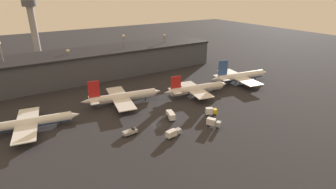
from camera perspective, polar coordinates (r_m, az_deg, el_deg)
The scene contains 16 objects.
ground at distance 112.36m, azimuth -2.23°, elevation -6.60°, with size 600.00×600.00×0.00m, color #26262B.
terminal_building at distance 178.02m, azimuth -15.31°, elevation 6.60°, with size 162.47×30.75×17.22m.
airplane_0 at distance 120.69m, azimuth -27.92°, elevation -5.46°, with size 39.03×32.41×11.62m.
airplane_1 at distance 133.04m, azimuth -9.90°, elevation -0.53°, with size 40.79×32.90×13.61m.
airplane_2 at distance 142.29m, azimuth 6.23°, elevation 1.25°, with size 38.44×27.34×12.22m.
airplane_3 at distance 166.64m, azimuth 15.46°, elevation 3.85°, with size 41.21×34.52×15.19m.
service_vehicle_0 at distance 111.71m, azimuth 9.80°, elevation -6.00°, with size 4.81×6.18×3.48m.
service_vehicle_1 at distance 121.14m, azimuth 9.29°, elevation -3.60°, with size 5.46×3.80×3.65m.
service_vehicle_2 at distance 116.54m, azimuth 0.61°, elevation -4.46°, with size 4.80×7.95×3.22m.
service_vehicle_3 at distance 105.69m, azimuth -8.26°, elevation -8.04°, with size 5.96×3.00×2.71m.
service_vehicle_4 at distance 102.98m, azimuth 1.13°, elevation -8.35°, with size 7.10×3.27×3.12m.
lamp_post_0 at distance 167.40m, azimuth -32.23°, elevation 6.18°, with size 1.80×1.80×28.15m.
lamp_post_1 at distance 171.39m, azimuth -20.72°, elevation 6.92°, with size 1.80×1.80×20.03m.
lamp_post_2 at distance 180.99m, azimuth -9.50°, elevation 9.83°, with size 1.80×1.80×25.72m.
lamp_post_3 at distance 195.32m, azimuth -0.81°, elevation 10.64°, with size 1.80×1.80×23.41m.
control_tower at distance 201.94m, azimuth -27.18°, elevation 12.58°, with size 9.00×9.00×49.80m.
Camera 1 is at (-48.78, -85.59, 54.04)m, focal length 28.00 mm.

